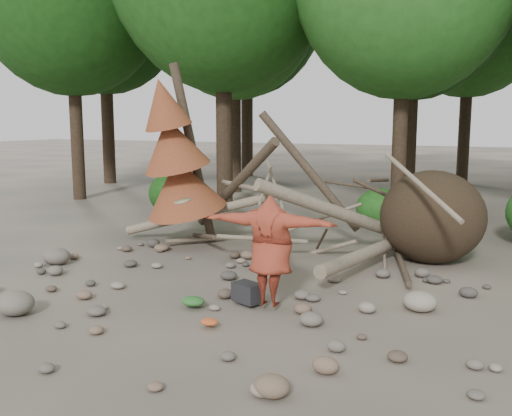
% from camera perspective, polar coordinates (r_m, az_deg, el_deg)
% --- Properties ---
extents(ground, '(120.00, 120.00, 0.00)m').
position_cam_1_polar(ground, '(9.52, -2.38, -9.74)').
color(ground, '#514C44').
rests_on(ground, ground).
extents(deadfall_pile, '(8.55, 5.24, 3.30)m').
position_cam_1_polar(deadfall_pile, '(12.65, 14.55, -0.90)').
color(deadfall_pile, '#332619').
rests_on(deadfall_pile, ground).
extents(dead_conifer, '(2.06, 2.16, 4.35)m').
position_cam_1_polar(dead_conifer, '(13.52, -7.96, 4.87)').
color(dead_conifer, '#4C3F30').
rests_on(dead_conifer, ground).
extents(bush_left, '(1.80, 1.80, 1.44)m').
position_cam_1_polar(bush_left, '(18.15, -7.88, 1.46)').
color(bush_left, '#1A4C14').
rests_on(bush_left, ground).
extents(bush_mid, '(1.40, 1.40, 1.12)m').
position_cam_1_polar(bush_mid, '(16.39, 12.38, -0.02)').
color(bush_mid, '#23601B').
rests_on(bush_mid, ground).
extents(frisbee_thrower, '(2.84, 0.67, 1.78)m').
position_cam_1_polar(frisbee_thrower, '(9.07, 1.45, -4.29)').
color(frisbee_thrower, maroon).
rests_on(frisbee_thrower, ground).
extents(backpack, '(0.55, 0.47, 0.31)m').
position_cam_1_polar(backpack, '(9.50, -0.87, -8.77)').
color(backpack, black).
rests_on(backpack, ground).
extents(cloth_green, '(0.39, 0.32, 0.15)m').
position_cam_1_polar(cloth_green, '(9.42, -6.31, -9.53)').
color(cloth_green, '#296428').
rests_on(cloth_green, ground).
extents(cloth_orange, '(0.27, 0.22, 0.10)m').
position_cam_1_polar(cloth_orange, '(8.56, -4.68, -11.60)').
color(cloth_orange, '#C04F21').
rests_on(cloth_orange, ground).
extents(boulder_front_left, '(0.64, 0.57, 0.38)m').
position_cam_1_polar(boulder_front_left, '(9.79, -23.01, -8.74)').
color(boulder_front_left, '#6F685C').
rests_on(boulder_front_left, ground).
extents(boulder_front_right, '(0.42, 0.38, 0.25)m').
position_cam_1_polar(boulder_front_right, '(6.59, 1.56, -17.37)').
color(boulder_front_right, brown).
rests_on(boulder_front_right, ground).
extents(boulder_mid_right, '(0.54, 0.49, 0.32)m').
position_cam_1_polar(boulder_mid_right, '(9.57, 16.08, -8.97)').
color(boulder_mid_right, gray).
rests_on(boulder_mid_right, ground).
extents(boulder_mid_left, '(0.59, 0.53, 0.35)m').
position_cam_1_polar(boulder_mid_left, '(12.77, -19.32, -4.57)').
color(boulder_mid_left, '#696159').
rests_on(boulder_mid_left, ground).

